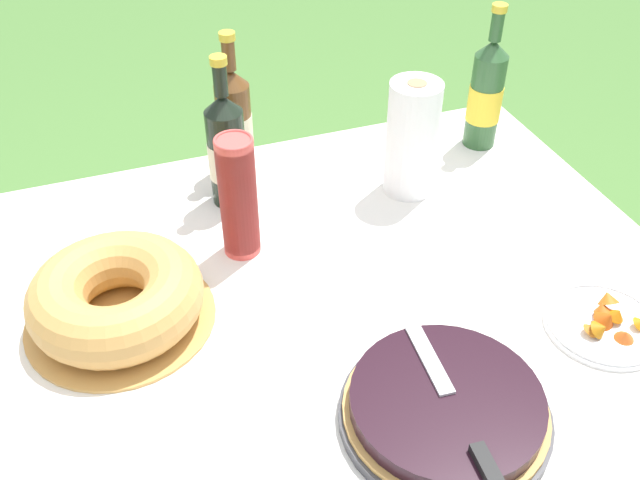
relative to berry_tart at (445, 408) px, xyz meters
name	(u,v)px	position (x,y,z in m)	size (l,w,h in m)	color
garden_table	(309,329)	(-0.11, 0.31, -0.09)	(1.43, 1.10, 0.68)	brown
tablecloth	(309,310)	(-0.11, 0.31, -0.04)	(1.44, 1.11, 0.10)	white
berry_tart	(445,408)	(0.00, 0.00, 0.00)	(0.33, 0.33, 0.06)	#38383D
serving_knife	(456,409)	(0.00, -0.03, 0.04)	(0.05, 0.38, 0.01)	silver
bundt_cake	(116,297)	(-0.44, 0.39, 0.03)	(0.33, 0.33, 0.11)	tan
cup_stack	(238,198)	(-0.19, 0.50, 0.10)	(0.07, 0.07, 0.25)	#E04C47
cider_bottle_green	(486,94)	(0.46, 0.70, 0.10)	(0.08, 0.08, 0.34)	#2D562D
cider_bottle_amber	(234,122)	(-0.12, 0.78, 0.10)	(0.08, 0.08, 0.33)	brown
juice_bottle_red	(227,150)	(-0.16, 0.68, 0.10)	(0.08, 0.08, 0.33)	black
snack_plate_left	(605,323)	(0.36, 0.08, -0.02)	(0.21, 0.21, 0.06)	white
paper_towel_roll	(412,138)	(0.21, 0.59, 0.10)	(0.11, 0.11, 0.26)	white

